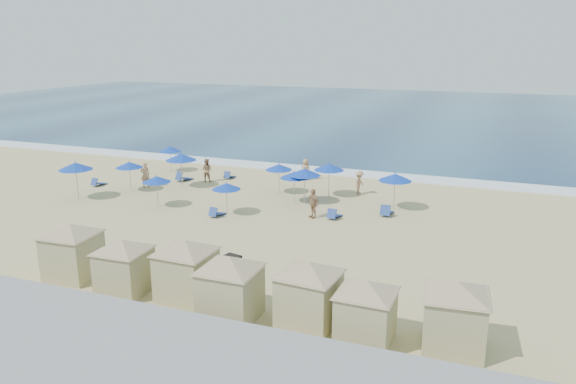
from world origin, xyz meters
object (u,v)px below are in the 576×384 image
(cabana_3, at_px, (230,280))
(umbrella_1, at_px, (75,166))
(cabana_2, at_px, (186,262))
(beachgoer_2, at_px, (313,203))
(umbrella_8, at_px, (305,172))
(beachgoer_1, at_px, (207,170))
(umbrella_9, at_px, (329,167))
(beachgoer_0, at_px, (145,175))
(beachgoer_4, at_px, (306,169))
(trash_bin, at_px, (231,264))
(cabana_0, at_px, (72,244))
(cabana_6, at_px, (456,307))
(cabana_1, at_px, (124,259))
(umbrella_6, at_px, (226,186))
(cabana_4, at_px, (309,285))
(umbrella_3, at_px, (156,179))
(cabana_5, at_px, (366,304))
(umbrella_4, at_px, (181,157))
(umbrella_0, at_px, (129,165))
(umbrella_7, at_px, (294,175))
(umbrella_5, at_px, (279,167))
(umbrella_10, at_px, (395,177))
(beachgoer_3, at_px, (359,183))
(umbrella_2, at_px, (170,149))

(cabana_3, distance_m, umbrella_1, 20.91)
(cabana_2, bearing_deg, beachgoer_2, 83.70)
(umbrella_8, bearing_deg, beachgoer_1, 162.10)
(cabana_2, distance_m, umbrella_9, 17.32)
(beachgoer_0, bearing_deg, beachgoer_4, 158.05)
(trash_bin, bearing_deg, cabana_0, -141.12)
(cabana_6, distance_m, umbrella_1, 27.84)
(cabana_1, height_order, umbrella_6, cabana_1)
(cabana_3, relative_size, beachgoer_1, 2.51)
(cabana_4, relative_size, beachgoer_2, 2.44)
(umbrella_1, xyz_separation_m, umbrella_3, (6.15, 0.34, -0.43))
(cabana_5, bearing_deg, trash_bin, 152.15)
(cabana_4, height_order, umbrella_4, cabana_4)
(cabana_3, relative_size, cabana_5, 1.08)
(umbrella_0, distance_m, umbrella_3, 4.85)
(umbrella_8, distance_m, beachgoer_0, 12.37)
(trash_bin, bearing_deg, umbrella_7, 109.27)
(umbrella_3, bearing_deg, beachgoer_1, 92.59)
(cabana_3, height_order, umbrella_6, cabana_3)
(cabana_4, height_order, umbrella_8, cabana_4)
(umbrella_1, distance_m, umbrella_8, 15.44)
(cabana_0, bearing_deg, trash_bin, 25.77)
(umbrella_5, height_order, umbrella_10, umbrella_10)
(cabana_1, distance_m, beachgoer_3, 19.83)
(umbrella_0, relative_size, umbrella_7, 1.00)
(cabana_0, distance_m, cabana_1, 3.20)
(cabana_1, bearing_deg, beachgoer_4, 88.64)
(beachgoer_3, bearing_deg, cabana_1, 171.88)
(cabana_1, distance_m, beachgoer_2, 13.48)
(cabana_6, bearing_deg, trash_bin, 162.66)
(cabana_2, height_order, beachgoer_2, cabana_2)
(cabana_4, bearing_deg, cabana_1, -178.70)
(cabana_5, distance_m, umbrella_1, 25.41)
(cabana_3, distance_m, umbrella_7, 16.20)
(cabana_1, height_order, umbrella_7, cabana_1)
(umbrella_10, bearing_deg, beachgoer_4, 145.65)
(umbrella_10, bearing_deg, beachgoer_2, -140.59)
(cabana_6, height_order, beachgoer_3, cabana_6)
(umbrella_7, height_order, beachgoer_3, umbrella_7)
(umbrella_4, relative_size, beachgoer_4, 1.59)
(cabana_1, distance_m, umbrella_4, 17.84)
(umbrella_4, height_order, beachgoer_2, umbrella_4)
(umbrella_8, bearing_deg, umbrella_6, -132.18)
(umbrella_8, bearing_deg, cabana_0, -110.90)
(cabana_4, distance_m, beachgoer_3, 19.09)
(cabana_0, distance_m, umbrella_2, 21.32)
(cabana_4, distance_m, umbrella_0, 22.98)
(cabana_2, xyz_separation_m, umbrella_0, (-12.83, 13.58, 0.29))
(umbrella_1, distance_m, beachgoer_1, 9.51)
(cabana_6, bearing_deg, beachgoer_0, 147.16)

